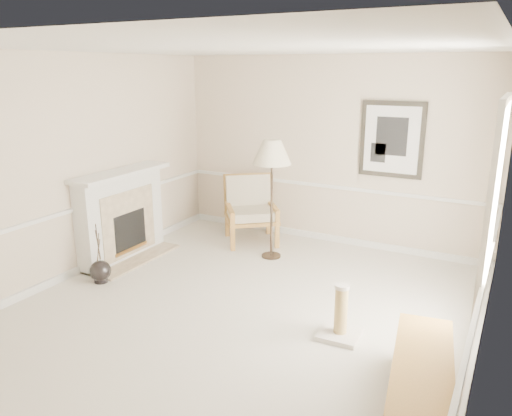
{
  "coord_description": "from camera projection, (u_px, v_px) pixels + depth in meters",
  "views": [
    {
      "loc": [
        2.63,
        -4.55,
        2.7
      ],
      "look_at": [
        -0.2,
        0.7,
        1.02
      ],
      "focal_mm": 35.0,
      "sensor_mm": 36.0,
      "label": 1
    }
  ],
  "objects": [
    {
      "name": "room",
      "position": [
        256.0,
        149.0,
        5.29
      ],
      "size": [
        5.04,
        5.54,
        2.92
      ],
      "color": "beige",
      "rests_on": "ground"
    },
    {
      "name": "scratching_post",
      "position": [
        340.0,
        320.0,
        5.15
      ],
      "size": [
        0.43,
        0.43,
        0.59
      ],
      "rotation": [
        0.0,
        0.0,
        0.04
      ],
      "color": "beige",
      "rests_on": "ground"
    },
    {
      "name": "floor_lamp",
      "position": [
        272.0,
        155.0,
        6.98
      ],
      "size": [
        0.61,
        0.61,
        1.74
      ],
      "rotation": [
        0.0,
        0.0,
        -0.12
      ],
      "color": "black",
      "rests_on": "ground"
    },
    {
      "name": "ground",
      "position": [
        242.0,
        309.0,
        5.79
      ],
      "size": [
        5.5,
        5.5,
        0.0
      ],
      "primitive_type": "plane",
      "color": "silver",
      "rests_on": "ground"
    },
    {
      "name": "fireplace",
      "position": [
        122.0,
        216.0,
        7.19
      ],
      "size": [
        0.64,
        1.64,
        1.31
      ],
      "color": "white",
      "rests_on": "ground"
    },
    {
      "name": "floor_vase",
      "position": [
        100.0,
        271.0,
        6.48
      ],
      "size": [
        0.28,
        0.28,
        0.81
      ],
      "rotation": [
        0.0,
        0.0,
        -0.03
      ],
      "color": "black",
      "rests_on": "ground"
    },
    {
      "name": "armchair",
      "position": [
        250.0,
        206.0,
        8.0
      ],
      "size": [
        1.13,
        1.14,
        1.04
      ],
      "rotation": [
        0.0,
        0.0,
        0.67
      ],
      "color": "#A37334",
      "rests_on": "ground"
    },
    {
      "name": "bench",
      "position": [
        422.0,
        377.0,
        4.02
      ],
      "size": [
        0.7,
        1.61,
        0.45
      ],
      "rotation": [
        0.0,
        0.0,
        0.15
      ],
      "color": "#A37334",
      "rests_on": "ground"
    }
  ]
}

